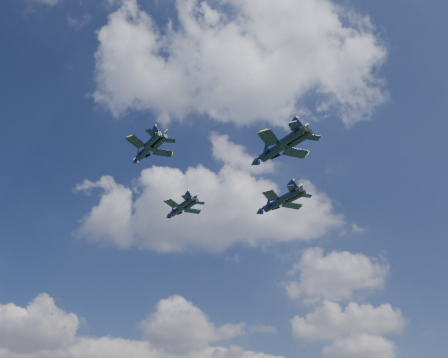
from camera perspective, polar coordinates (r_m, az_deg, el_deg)
jet_lead at (r=121.86m, az=-6.10°, el=-4.08°), size 13.26×13.16×3.59m
jet_left at (r=99.50m, az=-10.35°, el=3.48°), size 12.69×13.02×3.50m
jet_right at (r=114.60m, az=6.54°, el=-3.32°), size 15.69×14.97×4.17m
jet_slot at (r=93.70m, az=6.39°, el=3.63°), size 15.83×15.30×4.23m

